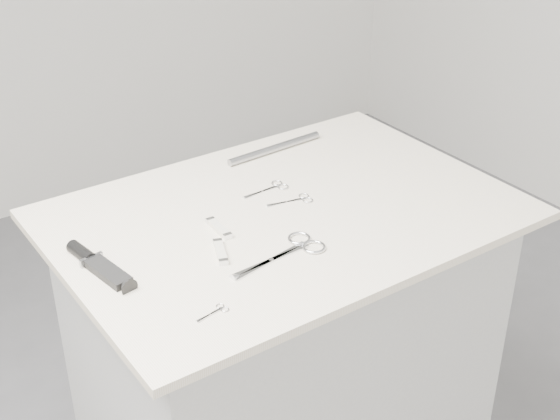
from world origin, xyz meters
TOP-DOWN VIEW (x-y plane):
  - plinth at (0.00, 0.00)m, footprint 0.90×0.60m
  - display_board at (0.00, 0.00)m, footprint 1.00×0.70m
  - large_shears at (-0.08, -0.14)m, footprint 0.22×0.09m
  - embroidery_scissors_a at (0.03, 0.10)m, footprint 0.12×0.05m
  - embroidery_scissors_b at (0.05, 0.02)m, footprint 0.11×0.05m
  - tiny_scissors at (-0.32, -0.23)m, footprint 0.07×0.03m
  - sheathed_knife at (-0.43, 0.03)m, footprint 0.06×0.19m
  - pocket_knife_a at (-0.21, -0.07)m, footprint 0.05×0.09m
  - pocket_knife_b at (-0.16, 0.01)m, footprint 0.02×0.09m
  - metal_rail at (0.15, 0.27)m, footprint 0.28×0.03m

SIDE VIEW (x-z plane):
  - plinth at x=0.00m, z-range 0.00..0.90m
  - display_board at x=0.00m, z-range 0.90..0.92m
  - tiny_scissors at x=-0.32m, z-range 0.92..0.92m
  - embroidery_scissors_b at x=0.05m, z-range 0.92..0.92m
  - embroidery_scissors_a at x=0.03m, z-range 0.92..0.92m
  - large_shears at x=-0.08m, z-range 0.92..0.93m
  - pocket_knife_a at x=-0.21m, z-range 0.92..0.93m
  - pocket_knife_b at x=-0.16m, z-range 0.92..0.93m
  - sheathed_knife at x=-0.43m, z-range 0.91..0.94m
  - metal_rail at x=0.15m, z-range 0.92..0.94m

